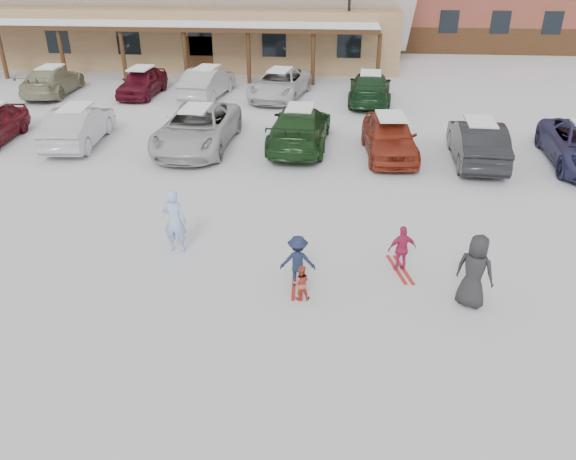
# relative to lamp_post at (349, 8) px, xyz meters

# --- Properties ---
(ground) EXTENTS (160.00, 160.00, 0.00)m
(ground) POSITION_rel_lamp_post_xyz_m (-1.91, -23.69, -3.77)
(ground) COLOR silver
(ground) RESTS_ON ground
(lamp_post) EXTENTS (0.50, 0.25, 6.73)m
(lamp_post) POSITION_rel_lamp_post_xyz_m (0.00, 0.00, 0.00)
(lamp_post) COLOR black
(lamp_post) RESTS_ON ground
(adult_skier) EXTENTS (0.66, 0.46, 1.73)m
(adult_skier) POSITION_rel_lamp_post_xyz_m (-4.59, -22.17, -2.91)
(adult_skier) COLOR #A4BDED
(adult_skier) RESTS_ON ground
(toddler_red) EXTENTS (0.45, 0.36, 0.87)m
(toddler_red) POSITION_rel_lamp_post_xyz_m (-1.19, -24.15, -3.34)
(toddler_red) COLOR #BF4C35
(toddler_red) RESTS_ON ground
(child_navy) EXTENTS (0.86, 0.52, 1.30)m
(child_navy) POSITION_rel_lamp_post_xyz_m (-1.30, -23.57, -3.13)
(child_navy) COLOR #18213A
(child_navy) RESTS_ON ground
(skis_child_navy) EXTENTS (0.27, 1.41, 0.03)m
(skis_child_navy) POSITION_rel_lamp_post_xyz_m (-1.30, -23.57, -3.76)
(skis_child_navy) COLOR #B12419
(skis_child_navy) RESTS_ON ground
(child_magenta) EXTENTS (0.76, 0.46, 1.22)m
(child_magenta) POSITION_rel_lamp_post_xyz_m (1.19, -22.69, -3.17)
(child_magenta) COLOR #BC2551
(child_magenta) RESTS_ON ground
(skis_child_magenta) EXTENTS (0.54, 1.41, 0.03)m
(skis_child_magenta) POSITION_rel_lamp_post_xyz_m (1.19, -22.69, -3.76)
(skis_child_magenta) COLOR #B12419
(skis_child_magenta) RESTS_ON ground
(bystander_dark) EXTENTS (1.01, 0.92, 1.74)m
(bystander_dark) POSITION_rel_lamp_post_xyz_m (2.62, -24.04, -2.91)
(bystander_dark) COLOR #252527
(bystander_dark) RESTS_ON ground
(parked_car_1) EXTENTS (1.95, 4.69, 1.51)m
(parked_car_1) POSITION_rel_lamp_post_xyz_m (-10.69, -14.00, -3.02)
(parked_car_1) COLOR #B2B1B7
(parked_car_1) RESTS_ON ground
(parked_car_2) EXTENTS (2.79, 5.74, 1.57)m
(parked_car_2) POSITION_rel_lamp_post_xyz_m (-5.90, -13.97, -2.99)
(parked_car_2) COLOR #BEBEBE
(parked_car_2) RESTS_ON ground
(parked_car_3) EXTENTS (2.44, 5.49, 1.57)m
(parked_car_3) POSITION_rel_lamp_post_xyz_m (-1.93, -13.54, -2.99)
(parked_car_3) COLOR #1B3D19
(parked_car_3) RESTS_ON ground
(parked_car_4) EXTENTS (2.10, 4.61, 1.54)m
(parked_car_4) POSITION_rel_lamp_post_xyz_m (1.49, -14.33, -3.01)
(parked_car_4) COLOR maroon
(parked_car_4) RESTS_ON ground
(parked_car_5) EXTENTS (1.85, 4.72, 1.53)m
(parked_car_5) POSITION_rel_lamp_post_xyz_m (4.63, -14.72, -3.01)
(parked_car_5) COLOR black
(parked_car_5) RESTS_ON ground
(parked_car_7) EXTENTS (2.29, 5.01, 1.42)m
(parked_car_7) POSITION_rel_lamp_post_xyz_m (-15.44, -6.27, -3.06)
(parked_car_7) COLOR #9C9673
(parked_car_7) RESTS_ON ground
(parked_car_8) EXTENTS (1.85, 4.24, 1.42)m
(parked_car_8) POSITION_rel_lamp_post_xyz_m (-10.66, -6.10, -3.06)
(parked_car_8) COLOR #5C0F1D
(parked_car_8) RESTS_ON ground
(parked_car_9) EXTENTS (2.21, 4.76, 1.51)m
(parked_car_9) POSITION_rel_lamp_post_xyz_m (-7.19, -6.12, -3.02)
(parked_car_9) COLOR #AAA9AF
(parked_car_9) RESTS_ON ground
(parked_car_10) EXTENTS (3.22, 5.48, 1.43)m
(parked_car_10) POSITION_rel_lamp_post_xyz_m (-3.46, -5.98, -3.06)
(parked_car_10) COLOR silver
(parked_car_10) RESTS_ON ground
(parked_car_11) EXTENTS (2.34, 5.17, 1.47)m
(parked_car_11) POSITION_rel_lamp_post_xyz_m (1.11, -6.53, -3.04)
(parked_car_11) COLOR #173A1C
(parked_car_11) RESTS_ON ground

